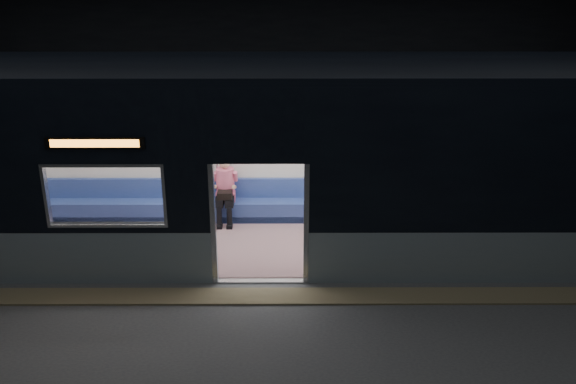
{
  "coord_description": "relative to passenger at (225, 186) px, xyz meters",
  "views": [
    {
      "loc": [
        0.42,
        -7.85,
        4.86
      ],
      "look_at": [
        0.45,
        2.3,
        1.11
      ],
      "focal_mm": 38.0,
      "sensor_mm": 36.0,
      "label": 1
    }
  ],
  "objects": [
    {
      "name": "station_floor",
      "position": [
        0.79,
        -3.55,
        -0.79
      ],
      "size": [
        24.0,
        14.0,
        0.01
      ],
      "primitive_type": "cube",
      "color": "#47494C",
      "rests_on": "ground"
    },
    {
      "name": "station_envelope",
      "position": [
        0.79,
        -3.55,
        2.88
      ],
      "size": [
        24.0,
        14.0,
        5.0
      ],
      "color": "black",
      "rests_on": "station_floor"
    },
    {
      "name": "tactile_strip",
      "position": [
        0.79,
        -3.0,
        -0.77
      ],
      "size": [
        22.8,
        0.5,
        0.03
      ],
      "primitive_type": "cube",
      "color": "#8C7F59",
      "rests_on": "station_floor"
    },
    {
      "name": "metro_car",
      "position": [
        0.79,
        -1.0,
        1.06
      ],
      "size": [
        18.0,
        3.04,
        3.35
      ],
      "color": "#8697A0",
      "rests_on": "station_floor"
    },
    {
      "name": "passenger",
      "position": [
        0.0,
        0.0,
        0.0
      ],
      "size": [
        0.38,
        0.65,
        1.33
      ],
      "rotation": [
        0.0,
        0.0,
        -0.01
      ],
      "color": "black",
      "rests_on": "metro_car"
    },
    {
      "name": "handbag",
      "position": [
        0.01,
        -0.22,
        -0.11
      ],
      "size": [
        0.34,
        0.31,
        0.14
      ],
      "primitive_type": "cube",
      "rotation": [
        0.0,
        0.0,
        -0.24
      ],
      "color": "black",
      "rests_on": "passenger"
    },
    {
      "name": "transit_map",
      "position": [
        5.78,
        0.31,
        0.69
      ],
      "size": [
        0.99,
        0.03,
        0.64
      ],
      "primitive_type": "cube",
      "color": "white",
      "rests_on": "metro_car"
    }
  ]
}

